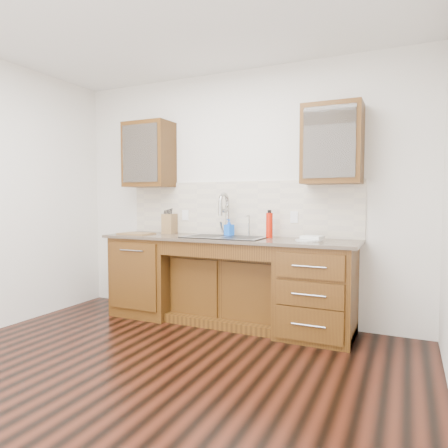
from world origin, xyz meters
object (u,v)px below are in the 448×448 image
at_px(soap_bottle, 229,228).
at_px(plate, 309,240).
at_px(knife_block, 170,224).
at_px(cutting_board, 136,234).
at_px(water_bottle, 269,225).

height_order(soap_bottle, plate, soap_bottle).
bearing_deg(soap_bottle, knife_block, -163.88).
xyz_separation_m(plate, cutting_board, (-1.93, -0.09, 0.00)).
bearing_deg(water_bottle, plate, -18.42).
height_order(soap_bottle, knife_block, knife_block).
xyz_separation_m(plate, knife_block, (-1.68, 0.21, 0.11)).
bearing_deg(cutting_board, water_bottle, 8.84).
height_order(plate, cutting_board, cutting_board).
xyz_separation_m(soap_bottle, knife_block, (-0.78, 0.05, 0.02)).
bearing_deg(cutting_board, plate, 2.58).
bearing_deg(plate, water_bottle, 161.58).
xyz_separation_m(water_bottle, cutting_board, (-1.50, -0.23, -0.12)).
distance_m(knife_block, cutting_board, 0.41).
bearing_deg(plate, knife_block, 172.91).
distance_m(water_bottle, knife_block, 1.24).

